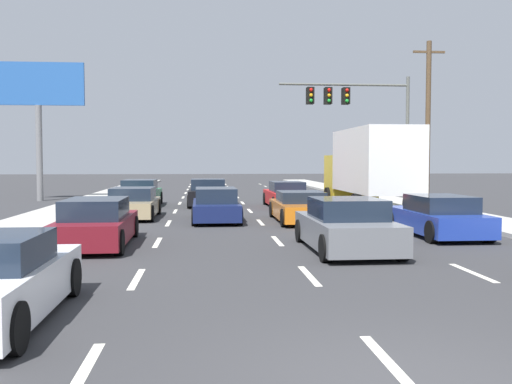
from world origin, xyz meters
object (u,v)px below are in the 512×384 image
object	(u,v)px
box_truck	(369,166)
car_navy	(216,206)
car_blue	(438,217)
car_gray	(346,227)
car_tan	(133,204)
traffic_signal_mast	(350,105)
car_maroon	(97,224)
utility_pole_mid	(428,119)
car_green	(140,194)
car_black	(208,194)
roadside_billboard	(38,99)
car_red	(286,196)
car_orange	(301,208)

from	to	relation	value
box_truck	car_navy	bearing A→B (deg)	-154.48
box_truck	car_blue	distance (m)	8.37
car_navy	car_gray	bearing A→B (deg)	-67.33
car_tan	traffic_signal_mast	size ratio (longest dim) A/B	0.55
car_maroon	utility_pole_mid	size ratio (longest dim) A/B	0.51
car_maroon	car_navy	size ratio (longest dim) A/B	1.01
car_navy	traffic_signal_mast	size ratio (longest dim) A/B	0.59
car_green	car_black	bearing A→B (deg)	-1.74
car_navy	utility_pole_mid	size ratio (longest dim) A/B	0.50
car_black	utility_pole_mid	size ratio (longest dim) A/B	0.46
box_truck	roadside_billboard	world-z (taller)	roadside_billboard
car_navy	roadside_billboard	size ratio (longest dim) A/B	0.57
car_tan	car_black	xyz separation A→B (m)	(3.05, 5.90, 0.04)
car_navy	car_red	size ratio (longest dim) A/B	0.96
car_gray	box_truck	distance (m)	11.63
car_black	car_navy	distance (m)	7.30
car_orange	car_tan	bearing A→B (deg)	163.71
car_orange	car_blue	distance (m)	5.64
car_green	roadside_billboard	world-z (taller)	roadside_billboard
car_green	roadside_billboard	xyz separation A→B (m)	(-6.16, 4.53, 5.18)
car_gray	car_black	bearing A→B (deg)	102.90
car_red	traffic_signal_mast	size ratio (longest dim) A/B	0.62
car_maroon	car_red	world-z (taller)	car_maroon
car_tan	car_blue	bearing A→B (deg)	-32.32
car_blue	utility_pole_mid	size ratio (longest dim) A/B	0.50
car_black	box_truck	size ratio (longest dim) A/B	0.49
car_black	traffic_signal_mast	bearing A→B (deg)	22.54
traffic_signal_mast	roadside_billboard	world-z (taller)	roadside_billboard
car_maroon	car_red	size ratio (longest dim) A/B	0.96
car_tan	car_maroon	distance (m)	7.61
car_maroon	traffic_signal_mast	distance (m)	20.90
car_black	roadside_billboard	bearing A→B (deg)	154.17
utility_pole_mid	roadside_billboard	xyz separation A→B (m)	(-21.83, 2.61, 1.20)
roadside_billboard	car_orange	bearing A→B (deg)	-43.69
car_navy	utility_pole_mid	world-z (taller)	utility_pole_mid
car_orange	car_red	bearing A→B (deg)	86.63
utility_pole_mid	car_tan	bearing A→B (deg)	-152.66
car_maroon	car_gray	size ratio (longest dim) A/B	1.04
box_truck	car_blue	world-z (taller)	box_truck
car_green	car_maroon	bearing A→B (deg)	-88.65
car_maroon	car_black	distance (m)	13.86
car_green	box_truck	xyz separation A→B (m)	(10.57, -4.10, 1.46)
roadside_billboard	car_maroon	bearing A→B (deg)	-70.34
car_tan	car_gray	distance (m)	11.08
car_orange	roadside_billboard	bearing A→B (deg)	136.31
car_tan	car_blue	distance (m)	11.83
car_navy	car_red	distance (m)	7.06
car_green	car_navy	size ratio (longest dim) A/B	1.01
car_navy	roadside_billboard	xyz separation A→B (m)	(-9.81, 11.93, 5.21)
car_blue	box_truck	bearing A→B (deg)	88.48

